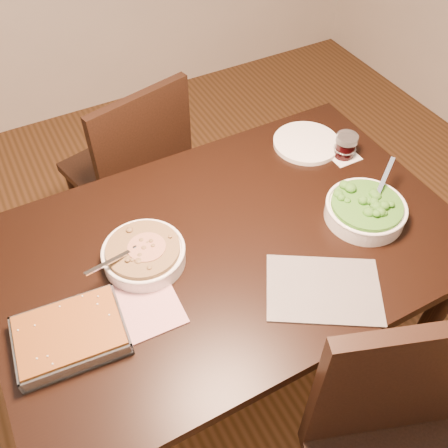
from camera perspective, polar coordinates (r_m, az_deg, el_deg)
name	(u,v)px	position (r m, az deg, el deg)	size (l,w,h in m)	color
ground	(228,359)	(2.13, 0.42, -15.17)	(4.00, 4.00, 0.00)	#402812
table	(229,261)	(1.58, 0.55, -4.25)	(1.40, 0.90, 0.75)	black
magazine_a	(127,312)	(1.38, -11.00, -9.85)	(0.28, 0.20, 0.01)	#9F2D49
magazine_b	(323,289)	(1.42, 11.30, -7.33)	(0.31, 0.22, 0.01)	#24252B
coaster	(343,156)	(1.84, 13.46, 7.61)	(0.10, 0.10, 0.00)	white
stew_bowl	(144,254)	(1.45, -9.15, -3.38)	(0.26, 0.24, 0.09)	white
broccoli_bowl	(365,210)	(1.61, 15.87, 1.60)	(0.26, 0.25, 0.10)	white
baking_dish	(70,335)	(1.35, -17.16, -12.02)	(0.29, 0.23, 0.05)	silver
wine_tumbler	(346,145)	(1.81, 13.72, 8.73)	(0.08, 0.08, 0.09)	black
dinner_plate	(306,143)	(1.86, 9.38, 9.14)	(0.24, 0.24, 0.02)	white
chair_far	(133,167)	(2.14, -10.32, 6.47)	(0.52, 0.52, 0.91)	black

